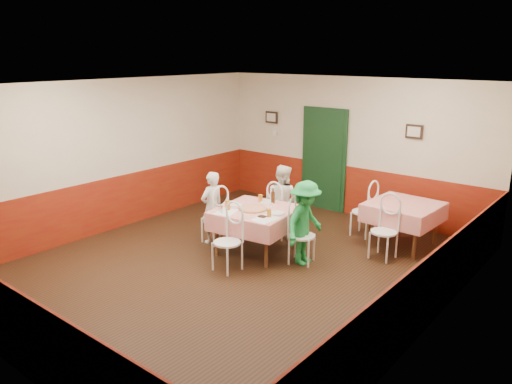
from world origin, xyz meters
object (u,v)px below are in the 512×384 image
Objects in this scene: chair_right at (302,236)px; second_table at (403,224)px; chair_second_a at (364,212)px; glass_b at (269,213)px; chair_near at (227,243)px; diner_left at (212,207)px; chair_left at (215,218)px; beer_bottle at (273,196)px; chair_far at (280,213)px; diner_far at (282,201)px; chair_second_b at (384,232)px; main_table at (256,231)px; glass_c at (260,198)px; pizza at (253,209)px; glass_a at (228,205)px; diner_right at (305,223)px; wallet at (262,216)px.

second_table is at bearing -45.53° from chair_right.
chair_second_a is 7.14× the size of glass_b.
glass_b is (-0.60, -2.04, 0.37)m from chair_second_a.
chair_near is (-1.65, -2.70, 0.08)m from second_table.
chair_second_a is 2.76m from diner_left.
beer_bottle is (0.86, 0.55, 0.43)m from chair_left.
chair_far is 3.79× the size of beer_bottle.
chair_right is 1.20m from chair_far.
chair_near is at bearing 93.05° from diner_far.
beer_bottle reaches higher than chair_second_b.
diner_left reaches higher than glass_b.
chair_left reaches higher than main_table.
second_table is 8.82× the size of glass_c.
chair_near reaches higher than second_table.
diner_far reaches higher than chair_far.
chair_left is 0.89m from pizza.
second_table is at bearing 45.97° from glass_a.
chair_near is at bearing 138.31° from diner_right.
diner_far reaches higher than main_table.
wallet is at bearing -15.08° from chair_second_a.
main_table is at bearing 80.47° from chair_right.
diner_right is at bearing 138.05° from diner_far.
chair_far and chair_second_b have the same top height.
glass_b is 0.83m from glass_c.
chair_left is 1.00× the size of chair_right.
glass_b is (1.26, -0.07, 0.37)m from chair_left.
glass_b is 0.12m from wallet.
chair_far is at bearing 149.23° from chair_left.
chair_second_a is at bearing 61.59° from pizza.
chair_second_a reaches higher than glass_b.
diner_left is 0.96× the size of diner_far.
glass_a is 0.12× the size of diner_far.
second_table is 7.24× the size of glass_a.
chair_near is 0.66× the size of diner_right.
chair_left is at bearing 157.88° from glass_a.
chair_far is at bearing -151.78° from second_table.
pizza is at bearing 91.59° from diner_far.
glass_c is at bearing 131.22° from diner_left.
chair_second_b is 7.09× the size of glass_c.
beer_bottle is at bearing 85.96° from pizza.
chair_near is at bearing -49.00° from glass_a.
glass_a reaches higher than wallet.
beer_bottle is at bearing 129.01° from chair_left.
second_table is 0.83× the size of diner_right.
glass_a reaches higher than chair_second_b.
chair_far is (-0.96, 0.73, 0.00)m from chair_right.
chair_left and chair_second_a have the same top height.
wallet is 0.08× the size of diner_far.
main_table is 1.36× the size of chair_far.
glass_a is (-0.33, -0.32, 0.46)m from main_table.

